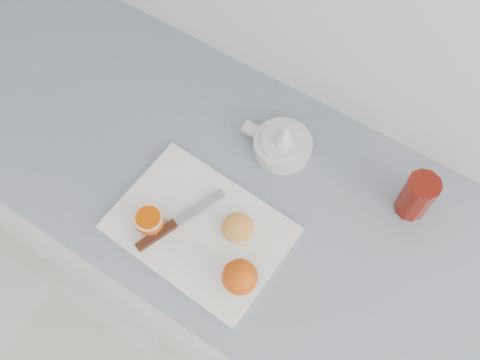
{
  "coord_description": "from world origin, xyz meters",
  "views": [
    {
      "loc": [
        -0.01,
        1.25,
        1.97
      ],
      "look_at": [
        -0.29,
        1.68,
        0.96
      ],
      "focal_mm": 40.0,
      "sensor_mm": 36.0,
      "label": 1
    }
  ],
  "objects_px": {
    "half_orange": "(149,221)",
    "red_tumbler": "(416,197)",
    "counter": "(277,275)",
    "cutting_board": "(200,228)",
    "citrus_juicer": "(282,143)"
  },
  "relations": [
    {
      "from": "half_orange",
      "to": "citrus_juicer",
      "type": "distance_m",
      "value": 0.35
    },
    {
      "from": "counter",
      "to": "cutting_board",
      "type": "bearing_deg",
      "value": -137.06
    },
    {
      "from": "counter",
      "to": "cutting_board",
      "type": "distance_m",
      "value": 0.49
    },
    {
      "from": "counter",
      "to": "half_orange",
      "type": "xyz_separation_m",
      "value": [
        -0.24,
        -0.19,
        0.48
      ]
    },
    {
      "from": "counter",
      "to": "citrus_juicer",
      "type": "height_order",
      "value": "citrus_juicer"
    },
    {
      "from": "citrus_juicer",
      "to": "red_tumbler",
      "type": "relative_size",
      "value": 1.48
    },
    {
      "from": "half_orange",
      "to": "citrus_juicer",
      "type": "relative_size",
      "value": 0.37
    },
    {
      "from": "cutting_board",
      "to": "red_tumbler",
      "type": "relative_size",
      "value": 3.13
    },
    {
      "from": "counter",
      "to": "red_tumbler",
      "type": "distance_m",
      "value": 0.56
    },
    {
      "from": "cutting_board",
      "to": "citrus_juicer",
      "type": "bearing_deg",
      "value": 80.64
    },
    {
      "from": "half_orange",
      "to": "red_tumbler",
      "type": "distance_m",
      "value": 0.57
    },
    {
      "from": "cutting_board",
      "to": "citrus_juicer",
      "type": "xyz_separation_m",
      "value": [
        0.04,
        0.27,
        0.02
      ]
    },
    {
      "from": "counter",
      "to": "citrus_juicer",
      "type": "bearing_deg",
      "value": 126.73
    },
    {
      "from": "counter",
      "to": "half_orange",
      "type": "distance_m",
      "value": 0.56
    },
    {
      "from": "half_orange",
      "to": "red_tumbler",
      "type": "relative_size",
      "value": 0.55
    }
  ]
}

